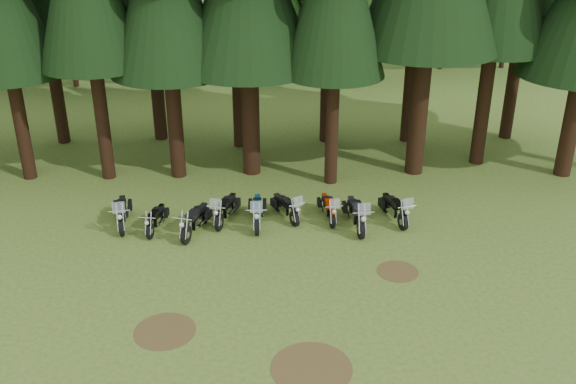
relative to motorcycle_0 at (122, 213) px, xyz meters
name	(u,v)px	position (x,y,z in m)	size (l,w,h in m)	color
ground	(264,287)	(5.06, -4.78, -0.50)	(120.00, 120.00, 0.00)	#45641F
decid_2	(70,9)	(-5.38, 20.00, 4.45)	(6.72, 6.53, 8.40)	black
decid_3	(164,14)	(0.34, 20.35, 4.01)	(6.12, 5.95, 7.65)	black
decid_4	(261,12)	(6.64, 21.55, 3.87)	(5.93, 5.76, 7.41)	black
dirt_patch_0	(165,331)	(2.06, -6.78, -0.50)	(1.80, 1.80, 0.01)	#4C3D1E
dirt_patch_1	(398,271)	(9.56, -4.28, -0.50)	(1.40, 1.40, 0.01)	#4C3D1E
dirt_patch_2	(312,368)	(6.06, -8.78, -0.50)	(2.20, 2.20, 0.01)	#4C3D1E
motorcycle_0	(122,213)	(0.00, 0.00, 0.00)	(0.55, 2.39, 1.50)	black
motorcycle_1	(156,220)	(1.29, -0.46, -0.09)	(0.58, 1.96, 0.81)	black
motorcycle_2	(195,221)	(2.76, -0.88, -0.02)	(1.00, 2.23, 0.95)	black
motorcycle_3	(226,210)	(3.90, -0.02, -0.02)	(1.04, 2.22, 1.43)	black
motorcycle_4	(257,212)	(5.09, -0.43, 0.00)	(0.51, 2.41, 1.51)	black
motorcycle_5	(286,208)	(6.22, -0.02, -0.06)	(1.01, 2.06, 1.33)	black
motorcycle_6	(328,209)	(7.84, -0.25, -0.06)	(0.43, 2.10, 1.32)	black
motorcycle_7	(356,215)	(8.76, -1.04, 0.02)	(0.47, 2.48, 1.56)	black
motorcycle_8	(394,209)	(10.34, -0.64, -0.03)	(0.68, 2.27, 1.43)	black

